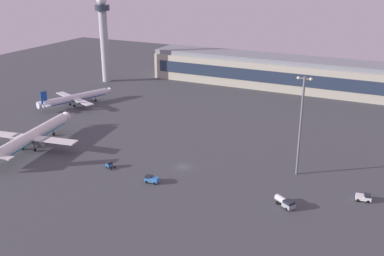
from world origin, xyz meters
The scene contains 10 objects.
ground_plane centered at (0.00, 0.00, 0.00)m, with size 416.00×416.00×0.00m, color #424449.
terminal_building centered at (25.15, 113.13, 8.09)m, with size 191.15×22.40×16.40m.
control_tower centered at (-90.75, 83.34, 26.95)m, with size 8.00×8.00×47.22m.
airplane_far_stand centered at (-55.54, -9.62, 4.47)m, with size 35.95×45.99×11.83m.
airplane_near_gate centered at (-76.00, 38.63, 3.61)m, with size 28.20×35.78×9.55m.
pushback_tug centered at (-21.00, -10.97, 1.07)m, with size 3.48×2.67×2.05m.
cargo_loader centered at (55.81, 1.91, 1.18)m, with size 4.38×2.53×2.25m.
maintenance_van centered at (-3.17, -14.27, 1.18)m, with size 4.27×2.27×2.25m.
fuel_truck centered at (36.89, -10.61, 1.37)m, with size 6.43×5.18×2.35m.
apron_light_west centered at (34.78, 10.96, 17.62)m, with size 4.80×0.90×31.42m.
Camera 1 is at (61.69, -119.39, 62.29)m, focal length 42.31 mm.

